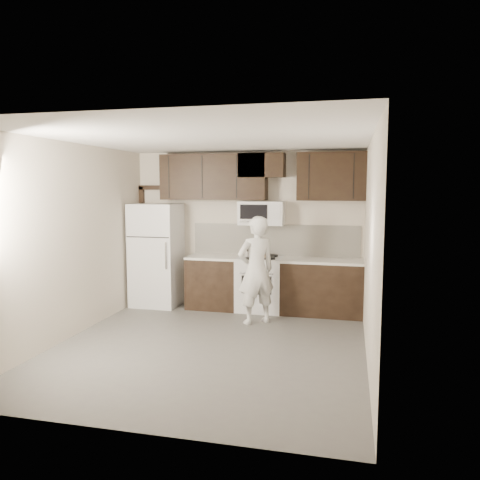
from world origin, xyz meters
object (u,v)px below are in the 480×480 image
(stove, at_px, (260,284))
(person, at_px, (256,270))
(microwave, at_px, (262,213))
(refrigerator, at_px, (157,255))

(stove, bearing_deg, person, -83.65)
(microwave, height_order, refrigerator, microwave)
(refrigerator, bearing_deg, person, -20.31)
(stove, xyz_separation_m, person, (0.09, -0.76, 0.37))
(stove, xyz_separation_m, microwave, (-0.00, 0.12, 1.19))
(refrigerator, height_order, person, refrigerator)
(stove, height_order, person, person)
(person, bearing_deg, microwave, -121.65)
(stove, xyz_separation_m, refrigerator, (-1.85, -0.05, 0.44))
(microwave, height_order, person, microwave)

